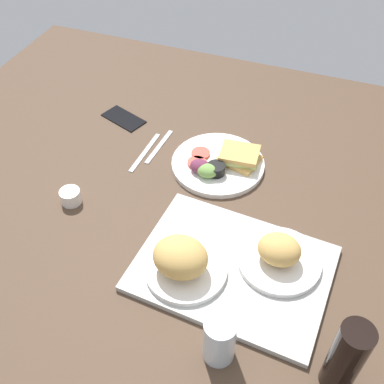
{
  "coord_description": "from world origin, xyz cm",
  "views": [
    {
      "loc": [
        -28.48,
        84.75,
        92.76
      ],
      "look_at": [
        2.0,
        3.0,
        4.0
      ],
      "focal_mm": 43.5,
      "sensor_mm": 36.0,
      "label": 1
    }
  ],
  "objects_px": {
    "fork": "(159,146)",
    "knife": "(145,152)",
    "bread_plate_near": "(279,255)",
    "soda_bottle": "(346,358)",
    "plate_with_salad": "(220,163)",
    "bread_plate_far": "(182,261)",
    "espresso_cup": "(71,197)",
    "cell_phone": "(124,118)",
    "serving_tray": "(233,268)",
    "drinking_glass": "(219,339)"
  },
  "relations": [
    {
      "from": "serving_tray",
      "to": "fork",
      "type": "relative_size",
      "value": 2.65
    },
    {
      "from": "espresso_cup",
      "to": "fork",
      "type": "height_order",
      "value": "espresso_cup"
    },
    {
      "from": "bread_plate_near",
      "to": "bread_plate_far",
      "type": "distance_m",
      "value": 0.23
    },
    {
      "from": "bread_plate_near",
      "to": "soda_bottle",
      "type": "relative_size",
      "value": 1.02
    },
    {
      "from": "drinking_glass",
      "to": "fork",
      "type": "distance_m",
      "value": 0.69
    },
    {
      "from": "serving_tray",
      "to": "bread_plate_far",
      "type": "distance_m",
      "value": 0.13
    },
    {
      "from": "fork",
      "to": "knife",
      "type": "relative_size",
      "value": 0.89
    },
    {
      "from": "bread_plate_far",
      "to": "espresso_cup",
      "type": "bearing_deg",
      "value": -17.74
    },
    {
      "from": "espresso_cup",
      "to": "cell_phone",
      "type": "height_order",
      "value": "espresso_cup"
    },
    {
      "from": "bread_plate_near",
      "to": "knife",
      "type": "xyz_separation_m",
      "value": [
        0.47,
        -0.27,
        -0.04
      ]
    },
    {
      "from": "plate_with_salad",
      "to": "soda_bottle",
      "type": "xyz_separation_m",
      "value": [
        -0.41,
        0.52,
        0.08
      ]
    },
    {
      "from": "plate_with_salad",
      "to": "knife",
      "type": "distance_m",
      "value": 0.24
    },
    {
      "from": "bread_plate_near",
      "to": "espresso_cup",
      "type": "bearing_deg",
      "value": -1.39
    },
    {
      "from": "plate_with_salad",
      "to": "cell_phone",
      "type": "distance_m",
      "value": 0.39
    },
    {
      "from": "drinking_glass",
      "to": "soda_bottle",
      "type": "height_order",
      "value": "soda_bottle"
    },
    {
      "from": "cell_phone",
      "to": "serving_tray",
      "type": "bearing_deg",
      "value": 158.56
    },
    {
      "from": "bread_plate_near",
      "to": "soda_bottle",
      "type": "height_order",
      "value": "soda_bottle"
    },
    {
      "from": "knife",
      "to": "bread_plate_far",
      "type": "bearing_deg",
      "value": 37.56
    },
    {
      "from": "serving_tray",
      "to": "cell_phone",
      "type": "xyz_separation_m",
      "value": [
        0.51,
        -0.45,
        -0.0
      ]
    },
    {
      "from": "soda_bottle",
      "to": "cell_phone",
      "type": "relative_size",
      "value": 1.36
    },
    {
      "from": "drinking_glass",
      "to": "cell_phone",
      "type": "bearing_deg",
      "value": -50.42
    },
    {
      "from": "bread_plate_far",
      "to": "knife",
      "type": "distance_m",
      "value": 0.47
    },
    {
      "from": "bread_plate_near",
      "to": "knife",
      "type": "height_order",
      "value": "bread_plate_near"
    },
    {
      "from": "plate_with_salad",
      "to": "knife",
      "type": "bearing_deg",
      "value": 3.82
    },
    {
      "from": "bread_plate_near",
      "to": "serving_tray",
      "type": "bearing_deg",
      "value": 26.85
    },
    {
      "from": "cell_phone",
      "to": "plate_with_salad",
      "type": "bearing_deg",
      "value": -177.2
    },
    {
      "from": "espresso_cup",
      "to": "fork",
      "type": "xyz_separation_m",
      "value": [
        -0.13,
        -0.3,
        -0.02
      ]
    },
    {
      "from": "bread_plate_near",
      "to": "espresso_cup",
      "type": "height_order",
      "value": "bread_plate_near"
    },
    {
      "from": "bread_plate_near",
      "to": "fork",
      "type": "height_order",
      "value": "bread_plate_near"
    },
    {
      "from": "bread_plate_far",
      "to": "plate_with_salad",
      "type": "xyz_separation_m",
      "value": [
        0.03,
        -0.39,
        -0.04
      ]
    },
    {
      "from": "soda_bottle",
      "to": "espresso_cup",
      "type": "relative_size",
      "value": 3.51
    },
    {
      "from": "fork",
      "to": "knife",
      "type": "height_order",
      "value": "same"
    },
    {
      "from": "espresso_cup",
      "to": "knife",
      "type": "bearing_deg",
      "value": -111.58
    },
    {
      "from": "serving_tray",
      "to": "soda_bottle",
      "type": "distance_m",
      "value": 0.34
    },
    {
      "from": "cell_phone",
      "to": "soda_bottle",
      "type": "bearing_deg",
      "value": 160.88
    },
    {
      "from": "plate_with_salad",
      "to": "knife",
      "type": "height_order",
      "value": "plate_with_salad"
    },
    {
      "from": "serving_tray",
      "to": "knife",
      "type": "relative_size",
      "value": 2.37
    },
    {
      "from": "bread_plate_far",
      "to": "soda_bottle",
      "type": "bearing_deg",
      "value": 161.4
    },
    {
      "from": "fork",
      "to": "cell_phone",
      "type": "bearing_deg",
      "value": -115.03
    },
    {
      "from": "fork",
      "to": "serving_tray",
      "type": "bearing_deg",
      "value": 47.32
    },
    {
      "from": "serving_tray",
      "to": "soda_bottle",
      "type": "height_order",
      "value": "soda_bottle"
    },
    {
      "from": "serving_tray",
      "to": "knife",
      "type": "distance_m",
      "value": 0.5
    },
    {
      "from": "plate_with_salad",
      "to": "soda_bottle",
      "type": "height_order",
      "value": "soda_bottle"
    },
    {
      "from": "soda_bottle",
      "to": "drinking_glass",
      "type": "bearing_deg",
      "value": 6.71
    },
    {
      "from": "bread_plate_far",
      "to": "cell_phone",
      "type": "distance_m",
      "value": 0.65
    },
    {
      "from": "knife",
      "to": "drinking_glass",
      "type": "bearing_deg",
      "value": 39.64
    },
    {
      "from": "bread_plate_far",
      "to": "knife",
      "type": "relative_size",
      "value": 1.03
    },
    {
      "from": "fork",
      "to": "cell_phone",
      "type": "xyz_separation_m",
      "value": [
        0.17,
        -0.09,
        0.0
      ]
    },
    {
      "from": "knife",
      "to": "cell_phone",
      "type": "relative_size",
      "value": 1.32
    },
    {
      "from": "espresso_cup",
      "to": "bread_plate_near",
      "type": "bearing_deg",
      "value": 178.61
    }
  ]
}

